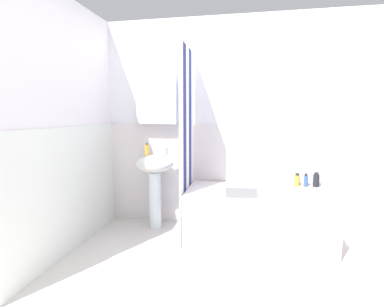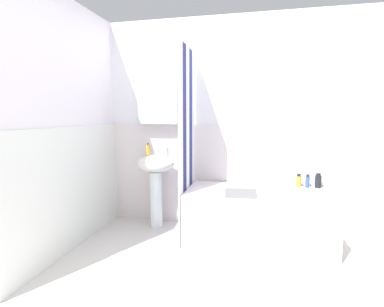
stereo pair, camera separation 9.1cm
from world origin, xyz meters
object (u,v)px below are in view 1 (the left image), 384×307
Objects in this scene: soap_dispenser at (147,150)px; bathtub at (257,216)px; sink at (155,175)px; lotion_bottle at (306,181)px; conditioner_bottle at (297,180)px; towel_folded at (241,190)px; toothbrush_cup at (165,152)px; body_wash_bottle at (316,180)px.

bathtub is at bearing -5.80° from soap_dispenser.
sink reaches higher than lotion_bottle.
conditioner_bottle is at bearing 176.91° from lotion_bottle.
towel_folded reaches higher than bathtub.
conditioner_bottle is 0.76m from towel_folded.
toothbrush_cup is 1.22m from bathtub.
sink is at bearing 21.76° from soap_dispenser.
soap_dispenser is 0.21m from toothbrush_cup.
toothbrush_cup is at bearing -175.48° from body_wash_bottle.
towel_folded is (-0.59, -0.47, -0.02)m from conditioner_bottle.
soap_dispenser is at bearing 174.20° from bathtub.
lotion_bottle is (0.52, 0.27, 0.34)m from bathtub.
sink is at bearing -176.22° from lotion_bottle.
toothbrush_cup is 0.61× the size of lotion_bottle.
soap_dispenser is 0.91× the size of body_wash_bottle.
sink is 1.59m from conditioner_bottle.
lotion_bottle is 0.50× the size of towel_folded.
body_wash_bottle is at bearing 31.50° from towel_folded.
body_wash_bottle is 1.09× the size of conditioner_bottle.
body_wash_bottle reaches higher than lotion_bottle.
toothbrush_cup reaches higher than lotion_bottle.
conditioner_bottle is 0.50× the size of towel_folded.
towel_folded is at bearing -148.50° from body_wash_bottle.
soap_dispenser is 0.49× the size of towel_folded.
conditioner_bottle is (1.46, 0.12, -0.29)m from toothbrush_cup.
bathtub is 10.04× the size of lotion_bottle.
bathtub is at bearing -155.56° from body_wash_bottle.
bathtub is (1.16, -0.16, -0.36)m from sink.
soap_dispenser reaches higher than body_wash_bottle.
toothbrush_cup is 0.31× the size of towel_folded.
sink is 5.42× the size of body_wash_bottle.
towel_folded is (-0.17, -0.20, 0.32)m from bathtub.
lotion_bottle is 0.09m from conditioner_bottle.
soap_dispenser is 1.16m from towel_folded.
sink reaches higher than bathtub.
body_wash_bottle is (1.78, 0.13, -0.02)m from sink.
bathtub is 0.67m from lotion_bottle.
bathtub is 9.21× the size of body_wash_bottle.
towel_folded is (0.86, -0.36, -0.31)m from toothbrush_cup.
conditioner_bottle is (1.66, 0.15, -0.31)m from soap_dispenser.
body_wash_bottle is at bearing 4.89° from soap_dispenser.
sink is 0.59× the size of bathtub.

